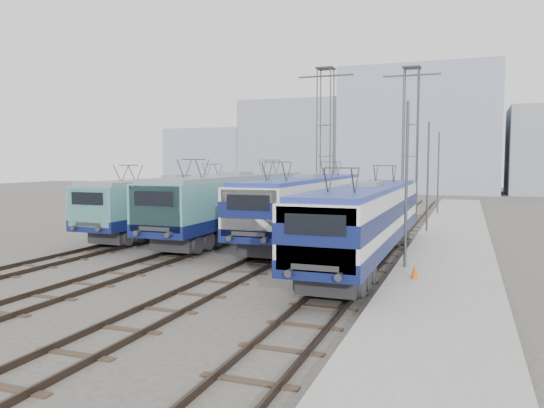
{
  "coord_description": "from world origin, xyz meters",
  "views": [
    {
      "loc": [
        10.92,
        -19.88,
        4.6
      ],
      "look_at": [
        0.97,
        7.0,
        2.28
      ],
      "focal_mm": 35.0,
      "sensor_mm": 36.0,
      "label": 1
    }
  ],
  "objects_px": {
    "mast_front": "(406,189)",
    "catenary_tower_east": "(410,136)",
    "locomotive_center_left": "(236,199)",
    "locomotive_far_right": "(366,216)",
    "mast_mid": "(428,179)",
    "locomotive_far_left": "(175,199)",
    "catenary_tower_west": "(325,136)",
    "locomotive_center_right": "(307,201)",
    "mast_rear": "(438,175)",
    "safety_cone": "(415,271)"
  },
  "relations": [
    {
      "from": "mast_front",
      "to": "catenary_tower_east",
      "type": "bearing_deg",
      "value": 95.45
    },
    {
      "from": "locomotive_center_left",
      "to": "locomotive_far_right",
      "type": "xyz_separation_m",
      "value": [
        9.0,
        -6.01,
        -0.1
      ]
    },
    {
      "from": "catenary_tower_east",
      "to": "mast_mid",
      "type": "distance_m",
      "value": 10.69
    },
    {
      "from": "locomotive_far_left",
      "to": "mast_mid",
      "type": "bearing_deg",
      "value": 15.07
    },
    {
      "from": "catenary_tower_west",
      "to": "catenary_tower_east",
      "type": "distance_m",
      "value": 6.8
    },
    {
      "from": "catenary_tower_west",
      "to": "locomotive_far_right",
      "type": "bearing_deg",
      "value": -70.03
    },
    {
      "from": "locomotive_far_left",
      "to": "catenary_tower_east",
      "type": "xyz_separation_m",
      "value": [
        13.25,
        14.13,
        4.49
      ]
    },
    {
      "from": "locomotive_center_right",
      "to": "mast_rear",
      "type": "height_order",
      "value": "mast_rear"
    },
    {
      "from": "locomotive_center_right",
      "to": "mast_mid",
      "type": "xyz_separation_m",
      "value": [
        6.35,
        4.57,
        1.21
      ]
    },
    {
      "from": "mast_rear",
      "to": "mast_front",
      "type": "bearing_deg",
      "value": -90.0
    },
    {
      "from": "mast_front",
      "to": "mast_mid",
      "type": "relative_size",
      "value": 1.0
    },
    {
      "from": "catenary_tower_west",
      "to": "catenary_tower_east",
      "type": "bearing_deg",
      "value": 17.1
    },
    {
      "from": "locomotive_center_left",
      "to": "catenary_tower_west",
      "type": "bearing_deg",
      "value": 79.85
    },
    {
      "from": "catenary_tower_east",
      "to": "safety_cone",
      "type": "distance_m",
      "value": 25.0
    },
    {
      "from": "mast_mid",
      "to": "mast_rear",
      "type": "bearing_deg",
      "value": 90.0
    },
    {
      "from": "locomotive_center_left",
      "to": "locomotive_far_left",
      "type": "bearing_deg",
      "value": 174.5
    },
    {
      "from": "catenary_tower_east",
      "to": "mast_front",
      "type": "bearing_deg",
      "value": -84.55
    },
    {
      "from": "mast_rear",
      "to": "safety_cone",
      "type": "height_order",
      "value": "mast_rear"
    },
    {
      "from": "locomotive_far_right",
      "to": "mast_front",
      "type": "xyz_separation_m",
      "value": [
        1.85,
        -1.43,
        1.3
      ]
    },
    {
      "from": "mast_rear",
      "to": "locomotive_far_right",
      "type": "bearing_deg",
      "value": -94.69
    },
    {
      "from": "catenary_tower_east",
      "to": "mast_front",
      "type": "height_order",
      "value": "catenary_tower_east"
    },
    {
      "from": "locomotive_center_left",
      "to": "locomotive_far_right",
      "type": "distance_m",
      "value": 10.82
    },
    {
      "from": "locomotive_center_right",
      "to": "catenary_tower_west",
      "type": "height_order",
      "value": "catenary_tower_west"
    },
    {
      "from": "locomotive_center_left",
      "to": "locomotive_center_right",
      "type": "bearing_deg",
      "value": -0.09
    },
    {
      "from": "locomotive_center_left",
      "to": "catenary_tower_east",
      "type": "height_order",
      "value": "catenary_tower_east"
    },
    {
      "from": "locomotive_center_left",
      "to": "safety_cone",
      "type": "relative_size",
      "value": 34.15
    },
    {
      "from": "locomotive_center_left",
      "to": "locomotive_center_right",
      "type": "height_order",
      "value": "locomotive_center_left"
    },
    {
      "from": "mast_front",
      "to": "safety_cone",
      "type": "distance_m",
      "value": 3.65
    },
    {
      "from": "safety_cone",
      "to": "mast_mid",
      "type": "bearing_deg",
      "value": 92.37
    },
    {
      "from": "locomotive_center_left",
      "to": "catenary_tower_west",
      "type": "height_order",
      "value": "catenary_tower_west"
    },
    {
      "from": "catenary_tower_east",
      "to": "mast_front",
      "type": "distance_m",
      "value": 22.32
    },
    {
      "from": "locomotive_far_left",
      "to": "mast_rear",
      "type": "relative_size",
      "value": 2.46
    },
    {
      "from": "catenary_tower_west",
      "to": "mast_mid",
      "type": "height_order",
      "value": "catenary_tower_west"
    },
    {
      "from": "locomotive_far_left",
      "to": "locomotive_center_left",
      "type": "height_order",
      "value": "locomotive_center_left"
    },
    {
      "from": "mast_mid",
      "to": "safety_cone",
      "type": "xyz_separation_m",
      "value": [
        0.58,
        -14.1,
        -2.93
      ]
    },
    {
      "from": "locomotive_far_left",
      "to": "locomotive_far_right",
      "type": "xyz_separation_m",
      "value": [
        13.5,
        -6.44,
        0.05
      ]
    },
    {
      "from": "catenary_tower_west",
      "to": "mast_front",
      "type": "height_order",
      "value": "catenary_tower_west"
    },
    {
      "from": "locomotive_center_left",
      "to": "locomotive_center_right",
      "type": "relative_size",
      "value": 1.03
    },
    {
      "from": "catenary_tower_west",
      "to": "mast_rear",
      "type": "relative_size",
      "value": 1.71
    },
    {
      "from": "locomotive_far_left",
      "to": "locomotive_center_right",
      "type": "relative_size",
      "value": 0.96
    },
    {
      "from": "safety_cone",
      "to": "locomotive_far_right",
      "type": "bearing_deg",
      "value": 124.58
    },
    {
      "from": "catenary_tower_east",
      "to": "locomotive_far_left",
      "type": "bearing_deg",
      "value": -133.15
    },
    {
      "from": "locomotive_far_left",
      "to": "mast_mid",
      "type": "height_order",
      "value": "mast_mid"
    },
    {
      "from": "locomotive_center_right",
      "to": "catenary_tower_east",
      "type": "height_order",
      "value": "catenary_tower_east"
    },
    {
      "from": "locomotive_far_left",
      "to": "locomotive_far_right",
      "type": "bearing_deg",
      "value": -25.5
    },
    {
      "from": "locomotive_center_right",
      "to": "mast_rear",
      "type": "bearing_deg",
      "value": 69.04
    },
    {
      "from": "catenary_tower_west",
      "to": "mast_mid",
      "type": "distance_m",
      "value": 12.16
    },
    {
      "from": "locomotive_far_right",
      "to": "safety_cone",
      "type": "height_order",
      "value": "locomotive_far_right"
    },
    {
      "from": "catenary_tower_west",
      "to": "mast_mid",
      "type": "relative_size",
      "value": 1.71
    },
    {
      "from": "mast_rear",
      "to": "catenary_tower_east",
      "type": "bearing_deg",
      "value": -136.4
    }
  ]
}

